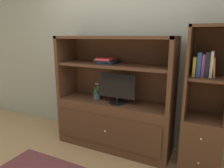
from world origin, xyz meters
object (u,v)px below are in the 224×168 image
object	(u,v)px
potted_plant	(97,96)
bookshelf_tall	(203,124)
tv_monitor	(117,88)
upright_book_row	(204,65)
magazine_stack	(107,61)
media_console	(114,113)

from	to	relation	value
potted_plant	bookshelf_tall	world-z (taller)	bookshelf_tall
tv_monitor	upright_book_row	bearing A→B (deg)	3.00
magazine_stack	bookshelf_tall	distance (m)	1.40
magazine_stack	upright_book_row	size ratio (longest dim) A/B	1.17
media_console	magazine_stack	bearing A→B (deg)	-178.08
media_console	tv_monitor	size ratio (longest dim) A/B	3.19
media_console	bookshelf_tall	distance (m)	1.13
potted_plant	bookshelf_tall	xyz separation A→B (m)	(1.38, 0.02, -0.17)
tv_monitor	bookshelf_tall	xyz separation A→B (m)	(1.05, 0.06, -0.32)
tv_monitor	magazine_stack	world-z (taller)	magazine_stack
bookshelf_tall	tv_monitor	bearing A→B (deg)	-176.65
upright_book_row	tv_monitor	bearing A→B (deg)	-177.00
tv_monitor	upright_book_row	size ratio (longest dim) A/B	1.82
tv_monitor	upright_book_row	xyz separation A→B (m)	(1.00, 0.05, 0.36)
tv_monitor	potted_plant	size ratio (longest dim) A/B	2.11
upright_book_row	media_console	bearing A→B (deg)	179.72
potted_plant	bookshelf_tall	distance (m)	1.39
potted_plant	bookshelf_tall	size ratio (longest dim) A/B	0.14
potted_plant	upright_book_row	xyz separation A→B (m)	(1.33, 0.01, 0.51)
potted_plant	upright_book_row	world-z (taller)	upright_book_row
media_console	tv_monitor	xyz separation A→B (m)	(0.08, -0.06, 0.37)
magazine_stack	bookshelf_tall	xyz separation A→B (m)	(1.23, 0.01, -0.66)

